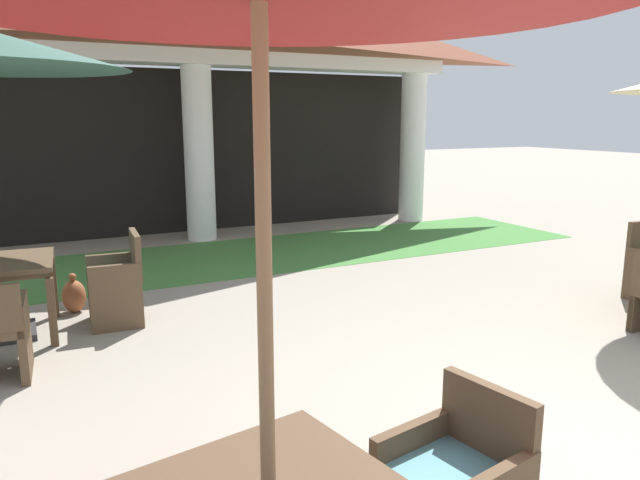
{
  "coord_description": "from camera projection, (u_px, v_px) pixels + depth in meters",
  "views": [
    {
      "loc": [
        -2.79,
        -2.06,
        2.09
      ],
      "look_at": [
        -0.31,
        2.85,
        0.96
      ],
      "focal_mm": 33.65,
      "sensor_mm": 36.0,
      "label": 1
    }
  ],
  "objects": [
    {
      "name": "patio_chair_near_foreground_east",
      "position": [
        118.0,
        282.0,
        6.14
      ],
      "size": [
        0.55,
        0.62,
        0.94
      ],
      "rotation": [
        0.0,
        0.0,
        1.5
      ],
      "color": "brown",
      "rests_on": "ground"
    },
    {
      "name": "terracotta_urn",
      "position": [
        74.0,
        296.0,
        6.51
      ],
      "size": [
        0.25,
        0.25,
        0.44
      ],
      "color": "#9E5633",
      "rests_on": "ground"
    },
    {
      "name": "background_pavilion",
      "position": [
        193.0,
        30.0,
        9.84
      ],
      "size": [
        10.01,
        2.87,
        4.54
      ],
      "color": "white",
      "rests_on": "ground"
    },
    {
      "name": "lawn_strip",
      "position": [
        231.0,
        257.0,
        9.11
      ],
      "size": [
        11.81,
        2.51,
        0.01
      ],
      "primitive_type": "cube",
      "color": "#47843D",
      "rests_on": "ground"
    }
  ]
}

